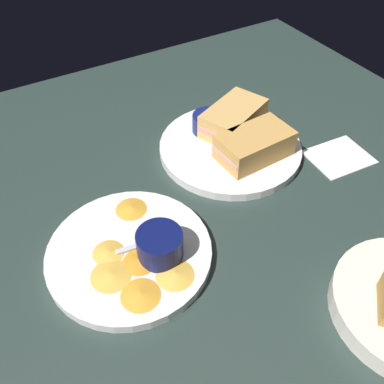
% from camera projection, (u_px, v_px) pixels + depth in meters
% --- Properties ---
extents(ground_plane, '(1.10, 1.10, 0.03)m').
position_uv_depth(ground_plane, '(224.00, 215.00, 0.70)').
color(ground_plane, '#283833').
extents(plate_sandwich_main, '(0.26, 0.26, 0.02)m').
position_uv_depth(plate_sandwich_main, '(230.00, 148.00, 0.79)').
color(plate_sandwich_main, white).
rests_on(plate_sandwich_main, ground_plane).
extents(sandwich_half_near, '(0.14, 0.08, 0.05)m').
position_uv_depth(sandwich_half_near, '(254.00, 145.00, 0.74)').
color(sandwich_half_near, tan).
rests_on(sandwich_half_near, plate_sandwich_main).
extents(sandwich_half_far, '(0.15, 0.12, 0.05)m').
position_uv_depth(sandwich_half_far, '(233.00, 118.00, 0.80)').
color(sandwich_half_far, tan).
rests_on(sandwich_half_far, plate_sandwich_main).
extents(ramekin_dark_sauce, '(0.06, 0.06, 0.03)m').
position_uv_depth(ramekin_dark_sauce, '(209.00, 122.00, 0.80)').
color(ramekin_dark_sauce, navy).
rests_on(ramekin_dark_sauce, plate_sandwich_main).
extents(spoon_by_dark_ramekin, '(0.06, 0.10, 0.01)m').
position_uv_depth(spoon_by_dark_ramekin, '(231.00, 138.00, 0.79)').
color(spoon_by_dark_ramekin, silver).
rests_on(spoon_by_dark_ramekin, plate_sandwich_main).
extents(plate_chips_companion, '(0.24, 0.24, 0.02)m').
position_uv_depth(plate_chips_companion, '(129.00, 253.00, 0.62)').
color(plate_chips_companion, white).
rests_on(plate_chips_companion, ground_plane).
extents(ramekin_light_gravy, '(0.07, 0.07, 0.04)m').
position_uv_depth(ramekin_light_gravy, '(160.00, 244.00, 0.59)').
color(ramekin_light_gravy, '#0C144C').
rests_on(ramekin_light_gravy, plate_chips_companion).
extents(spoon_by_gravy_ramekin, '(0.10, 0.03, 0.01)m').
position_uv_depth(spoon_by_gravy_ramekin, '(162.00, 238.00, 0.62)').
color(spoon_by_gravy_ramekin, silver).
rests_on(spoon_by_gravy_ramekin, plate_chips_companion).
extents(plantain_chip_scatter, '(0.14, 0.21, 0.01)m').
position_uv_depth(plantain_chip_scatter, '(134.00, 261.00, 0.59)').
color(plantain_chip_scatter, orange).
rests_on(plantain_chip_scatter, plate_chips_companion).
extents(paper_napkin_folded, '(0.12, 0.10, 0.00)m').
position_uv_depth(paper_napkin_folded, '(337.00, 155.00, 0.78)').
color(paper_napkin_folded, white).
rests_on(paper_napkin_folded, ground_plane).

